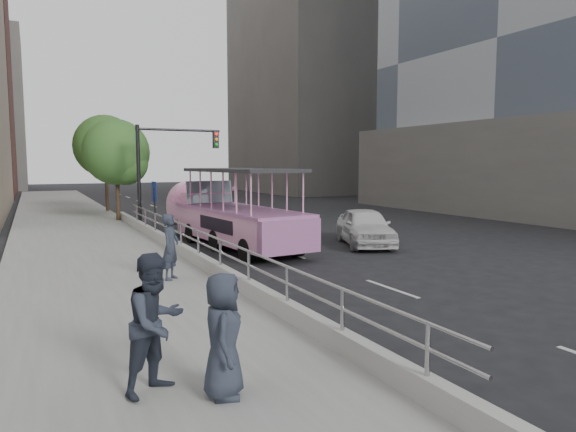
# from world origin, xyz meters

# --- Properties ---
(ground) EXTENTS (160.00, 160.00, 0.00)m
(ground) POSITION_xyz_m (0.00, 0.00, 0.00)
(ground) COLOR black
(sidewalk) EXTENTS (5.50, 80.00, 0.30)m
(sidewalk) POSITION_xyz_m (-5.75, 10.00, 0.15)
(sidewalk) COLOR #989893
(sidewalk) RESTS_ON ground
(kerb_wall) EXTENTS (0.24, 30.00, 0.36)m
(kerb_wall) POSITION_xyz_m (-3.12, 2.00, 0.48)
(kerb_wall) COLOR #AFAEA9
(kerb_wall) RESTS_ON sidewalk
(guardrail) EXTENTS (0.07, 22.00, 0.71)m
(guardrail) POSITION_xyz_m (-3.12, 2.00, 1.14)
(guardrail) COLOR #A8A9AD
(guardrail) RESTS_ON kerb_wall
(duck_boat) EXTENTS (3.14, 9.68, 3.16)m
(duck_boat) POSITION_xyz_m (-0.40, 6.90, 1.17)
(duck_boat) COLOR black
(duck_boat) RESTS_ON ground
(car) EXTENTS (3.37, 4.87, 1.54)m
(car) POSITION_xyz_m (4.66, 4.44, 0.77)
(car) COLOR silver
(car) RESTS_ON ground
(pedestrian_near) EXTENTS (0.72, 0.76, 1.74)m
(pedestrian_near) POSITION_xyz_m (-4.33, 0.46, 1.17)
(pedestrian_near) COLOR #2A303E
(pedestrian_near) RESTS_ON sidewalk
(pedestrian_mid) EXTENTS (1.15, 1.08, 1.89)m
(pedestrian_mid) POSITION_xyz_m (-6.13, -6.13, 1.24)
(pedestrian_mid) COLOR #2A303E
(pedestrian_mid) RESTS_ON sidewalk
(pedestrian_far) EXTENTS (0.78, 0.94, 1.65)m
(pedestrian_far) POSITION_xyz_m (-5.38, -6.67, 1.13)
(pedestrian_far) COLOR #2A303E
(pedestrian_far) RESTS_ON sidewalk
(parking_sign) EXTENTS (0.09, 0.59, 2.60)m
(parking_sign) POSITION_xyz_m (-2.98, 8.69, 1.65)
(parking_sign) COLOR black
(parking_sign) RESTS_ON ground
(traffic_signal) EXTENTS (4.20, 0.32, 5.20)m
(traffic_signal) POSITION_xyz_m (-1.70, 12.50, 3.50)
(traffic_signal) COLOR black
(traffic_signal) RESTS_ON ground
(street_tree_near) EXTENTS (3.52, 3.52, 5.72)m
(street_tree_near) POSITION_xyz_m (-3.30, 15.93, 3.82)
(street_tree_near) COLOR #332417
(street_tree_near) RESTS_ON ground
(street_tree_far) EXTENTS (3.97, 3.97, 6.45)m
(street_tree_far) POSITION_xyz_m (-3.10, 21.93, 4.31)
(street_tree_far) COLOR #332417
(street_tree_far) RESTS_ON ground
(midrise_stone_a) EXTENTS (20.00, 20.00, 32.00)m
(midrise_stone_a) POSITION_xyz_m (26.00, 42.00, 16.00)
(midrise_stone_a) COLOR slate
(midrise_stone_a) RESTS_ON ground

